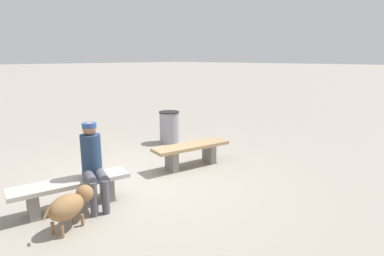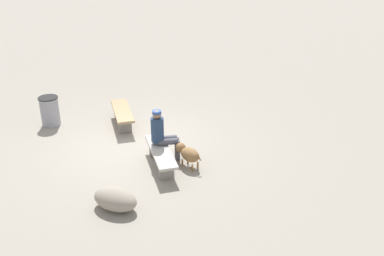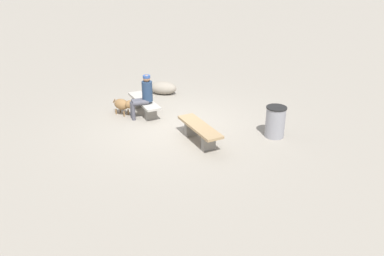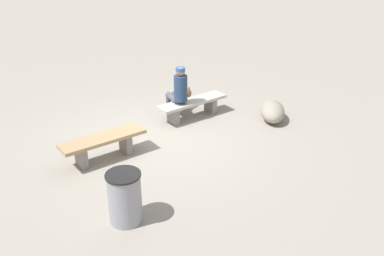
% 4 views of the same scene
% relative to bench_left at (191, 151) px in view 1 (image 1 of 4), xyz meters
% --- Properties ---
extents(ground, '(210.00, 210.00, 0.06)m').
position_rel_bench_left_xyz_m(ground, '(1.23, -0.20, -0.37)').
color(ground, gray).
extents(bench_left, '(1.71, 0.84, 0.47)m').
position_rel_bench_left_xyz_m(bench_left, '(0.00, 0.00, 0.00)').
color(bench_left, gray).
rests_on(bench_left, ground).
extents(bench_right, '(1.76, 0.82, 0.43)m').
position_rel_bench_left_xyz_m(bench_right, '(2.57, -0.08, -0.03)').
color(bench_right, gray).
rests_on(bench_right, ground).
extents(seated_person, '(0.46, 0.66, 1.28)m').
position_rel_bench_left_xyz_m(seated_person, '(2.29, 0.10, 0.37)').
color(seated_person, navy).
rests_on(seated_person, ground).
extents(dog, '(0.78, 0.44, 0.51)m').
position_rel_bench_left_xyz_m(dog, '(2.86, 0.47, -0.00)').
color(dog, olive).
rests_on(dog, ground).
extents(trash_bin, '(0.53, 0.53, 0.83)m').
position_rel_bench_left_xyz_m(trash_bin, '(-1.03, -1.72, 0.08)').
color(trash_bin, gray).
rests_on(trash_bin, ground).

